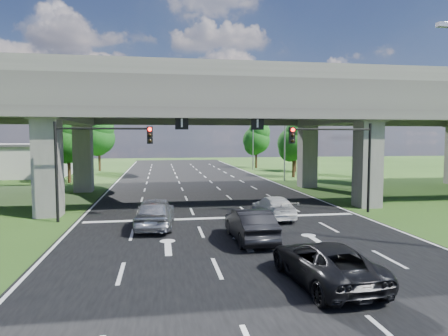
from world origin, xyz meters
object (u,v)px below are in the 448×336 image
object	(u,v)px
car_dark	(250,225)
car_trailing	(325,263)
signal_right	(339,151)
car_white	(274,207)
streetlight_far	(282,131)
streetlight_beyond	(251,133)
car_silver	(155,213)
signal_left	(94,152)

from	to	relation	value
car_dark	car_trailing	size ratio (longest dim) A/B	0.93
car_trailing	signal_right	bearing A→B (deg)	-121.14
car_white	car_trailing	bearing A→B (deg)	81.76
signal_right	car_dark	world-z (taller)	signal_right
signal_right	streetlight_far	size ratio (longest dim) A/B	0.60
streetlight_beyond	car_white	xyz separation A→B (m)	(-7.03, -37.00, -5.14)
car_trailing	streetlight_far	bearing A→B (deg)	-108.83
car_silver	car_dark	world-z (taller)	car_silver
streetlight_beyond	car_white	world-z (taller)	streetlight_beyond
streetlight_beyond	signal_left	bearing A→B (deg)	-116.43
streetlight_far	streetlight_beyond	size ratio (longest dim) A/B	1.00
car_trailing	car_silver	bearing A→B (deg)	-62.63
streetlight_beyond	car_trailing	world-z (taller)	streetlight_beyond
car_silver	car_dark	distance (m)	5.86
signal_right	car_white	size ratio (longest dim) A/B	1.28
streetlight_far	car_silver	bearing A→B (deg)	-122.38
car_silver	car_dark	size ratio (longest dim) A/B	1.05
car_dark	car_trailing	xyz separation A→B (m)	(1.27, -5.96, -0.07)
streetlight_far	signal_right	bearing A→B (deg)	-96.47
signal_right	car_trailing	xyz separation A→B (m)	(-6.18, -12.11, -3.44)
signal_right	car_white	bearing A→B (deg)	-168.78
streetlight_beyond	car_white	size ratio (longest dim) A/B	2.14
car_dark	car_trailing	bearing A→B (deg)	100.85
signal_right	streetlight_beyond	xyz separation A→B (m)	(2.27, 36.06, 1.66)
car_dark	car_white	size ratio (longest dim) A/B	1.02
car_silver	signal_right	bearing A→B (deg)	-163.89
car_dark	car_white	world-z (taller)	car_dark
streetlight_far	car_white	xyz separation A→B (m)	(-7.03, -21.00, -5.14)
car_white	car_dark	bearing A→B (deg)	61.69
streetlight_far	car_trailing	world-z (taller)	streetlight_far
car_dark	streetlight_far	bearing A→B (deg)	-111.48
car_dark	car_white	xyz separation A→B (m)	(2.69, 5.20, -0.11)
signal_left	car_white	size ratio (longest dim) A/B	1.28
signal_right	car_trailing	distance (m)	14.02
streetlight_beyond	car_silver	size ratio (longest dim) A/B	1.99
signal_right	car_trailing	bearing A→B (deg)	-117.03
streetlight_beyond	car_white	bearing A→B (deg)	-100.75
signal_left	car_silver	bearing A→B (deg)	-34.97
signal_right	signal_left	distance (m)	15.65
signal_left	streetlight_far	bearing A→B (deg)	48.22
streetlight_far	signal_left	bearing A→B (deg)	-131.78
signal_left	signal_right	bearing A→B (deg)	0.00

